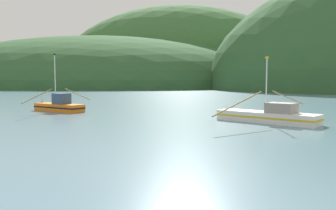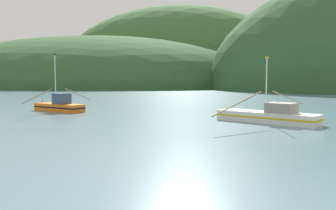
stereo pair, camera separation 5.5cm
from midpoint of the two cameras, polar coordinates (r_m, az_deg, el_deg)
hill_far_center at (r=189.26m, az=20.36°, el=2.77°), size 109.86×87.89×64.19m
hill_far_left at (r=215.47m, az=-11.37°, el=3.11°), size 214.95×171.96×57.80m
hill_far_right at (r=239.55m, az=1.63°, el=3.30°), size 172.89×138.31×106.92m
fishing_boat_white at (r=34.85m, az=16.30°, el=-1.71°), size 10.06×15.87×6.43m
fishing_boat_orange at (r=47.36m, az=-17.62°, el=-0.11°), size 8.02×9.79×7.59m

